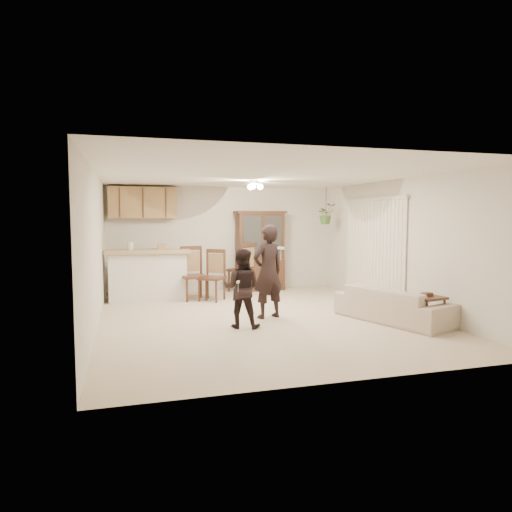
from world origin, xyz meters
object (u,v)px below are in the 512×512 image
object	(u,v)px
china_hutch	(260,251)
chair_hutch_left	(212,286)
chair_hutch_right	(242,278)
adult	(268,267)
side_table	(426,312)
sofa	(393,300)
chair_bar	(194,285)
child	(242,286)

from	to	relation	value
china_hutch	chair_hutch_left	bearing A→B (deg)	-144.37
chair_hutch_right	china_hutch	bearing A→B (deg)	161.53
adult	side_table	size ratio (longest dim) A/B	3.14
adult	chair_hutch_right	size ratio (longest dim) A/B	1.52
china_hutch	chair_hutch_left	size ratio (longest dim) A/B	1.77
adult	china_hutch	bearing A→B (deg)	-120.40
sofa	chair_bar	distance (m)	4.19
sofa	side_table	distance (m)	0.62
china_hutch	chair_bar	distance (m)	2.04
chair_bar	side_table	bearing A→B (deg)	-54.62
adult	chair_bar	size ratio (longest dim) A/B	1.57
child	chair_hutch_right	bearing A→B (deg)	-79.60
chair_hutch_right	child	bearing A→B (deg)	43.28
adult	chair_hutch_right	xyz separation A→B (m)	(0.24, 2.86, -0.57)
chair_hutch_left	sofa	bearing A→B (deg)	-9.90
chair_hutch_left	china_hutch	bearing A→B (deg)	74.25
sofa	china_hutch	bearing A→B (deg)	-1.22
adult	sofa	bearing A→B (deg)	139.90
adult	chair_hutch_left	xyz separation A→B (m)	(-0.65, 1.93, -0.59)
china_hutch	adult	bearing A→B (deg)	-105.53
child	adult	bearing A→B (deg)	-114.10
sofa	chair_hutch_left	bearing A→B (deg)	24.19
chair_bar	adult	bearing A→B (deg)	-71.65
child	china_hutch	distance (m)	3.79
chair_hutch_left	side_table	bearing A→B (deg)	-12.46
sofa	chair_hutch_right	bearing A→B (deg)	5.88
child	side_table	xyz separation A→B (m)	(2.83, -0.87, -0.41)
child	china_hutch	bearing A→B (deg)	-86.40
chair_hutch_right	side_table	bearing A→B (deg)	82.23
sofa	china_hutch	xyz separation A→B (m)	(-1.23, 3.84, 0.58)
child	china_hutch	size ratio (longest dim) A/B	0.70
adult	chair_hutch_left	distance (m)	2.12
sofa	child	distance (m)	2.62
side_table	chair_hutch_left	distance (m)	4.40
adult	chair_bar	xyz separation A→B (m)	(-1.00, 2.10, -0.58)
adult	chair_hutch_right	distance (m)	2.93
china_hutch	side_table	size ratio (longest dim) A/B	3.35
adult	side_table	distance (m)	2.70
side_table	chair_hutch_right	world-z (taller)	chair_hutch_right
sofa	child	xyz separation A→B (m)	(-2.58, 0.31, 0.31)
side_table	chair_hutch_left	world-z (taller)	chair_hutch_left
sofa	china_hutch	world-z (taller)	china_hutch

